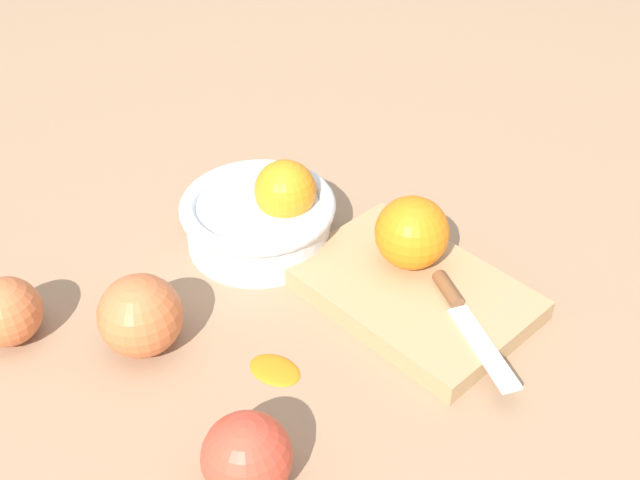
# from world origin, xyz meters

# --- Properties ---
(ground_plane) EXTENTS (2.40, 2.40, 0.00)m
(ground_plane) POSITION_xyz_m (0.00, 0.00, 0.00)
(ground_plane) COLOR #997556
(bowl) EXTENTS (0.17, 0.17, 0.10)m
(bowl) POSITION_xyz_m (-0.11, 0.07, 0.04)
(bowl) COLOR silver
(bowl) RESTS_ON ground_plane
(cutting_board) EXTENTS (0.25, 0.19, 0.02)m
(cutting_board) POSITION_xyz_m (0.08, 0.10, 0.01)
(cutting_board) COLOR tan
(cutting_board) RESTS_ON ground_plane
(orange_on_board) EXTENTS (0.08, 0.08, 0.08)m
(orange_on_board) POSITION_xyz_m (0.05, 0.12, 0.06)
(orange_on_board) COLOR orange
(orange_on_board) RESTS_ON cutting_board
(knife) EXTENTS (0.14, 0.10, 0.01)m
(knife) POSITION_xyz_m (0.14, 0.09, 0.03)
(knife) COLOR silver
(knife) RESTS_ON cutting_board
(apple_front_left) EXTENTS (0.08, 0.08, 0.08)m
(apple_front_left) POSITION_xyz_m (-0.09, -0.12, 0.04)
(apple_front_left) COLOR #CC6638
(apple_front_left) RESTS_ON ground_plane
(apple_front_right) EXTENTS (0.07, 0.07, 0.07)m
(apple_front_right) POSITION_xyz_m (0.10, -0.17, 0.04)
(apple_front_right) COLOR #D6422D
(apple_front_right) RESTS_ON ground_plane
(apple_front_left_2) EXTENTS (0.07, 0.07, 0.07)m
(apple_front_left_2) POSITION_xyz_m (-0.20, -0.19, 0.03)
(apple_front_left_2) COLOR #CC6638
(apple_front_left_2) RESTS_ON ground_plane
(citrus_peel) EXTENTS (0.06, 0.04, 0.01)m
(citrus_peel) POSITION_xyz_m (0.03, -0.06, 0.00)
(citrus_peel) COLOR orange
(citrus_peel) RESTS_ON ground_plane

